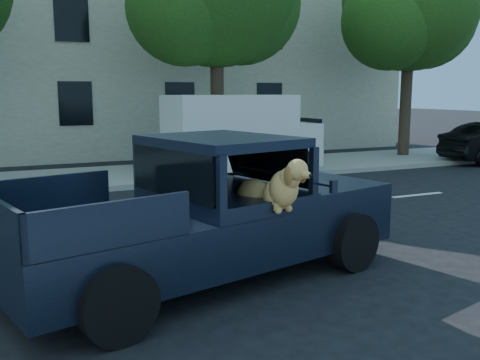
{
  "coord_description": "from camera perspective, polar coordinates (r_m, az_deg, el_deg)",
  "views": [
    {
      "loc": [
        -1.77,
        -6.94,
        2.62
      ],
      "look_at": [
        1.2,
        -0.49,
        1.45
      ],
      "focal_mm": 40.0,
      "sensor_mm": 36.0,
      "label": 1
    }
  ],
  "objects": [
    {
      "name": "building_main",
      "position": [
        23.99,
        -13.53,
        13.62
      ],
      "size": [
        26.0,
        6.0,
        9.0
      ],
      "primitive_type": "cube",
      "color": "beige",
      "rests_on": "ground"
    },
    {
      "name": "lane_stripes",
      "position": [
        11.31,
        -4.54,
        -4.02
      ],
      "size": [
        21.6,
        0.14,
        0.01
      ],
      "primitive_type": null,
      "color": "silver",
      "rests_on": "ground"
    },
    {
      "name": "mail_truck",
      "position": [
        16.5,
        -0.12,
        4.11
      ],
      "size": [
        4.66,
        2.43,
        2.53
      ],
      "rotation": [
        0.0,
        0.0,
        0.02
      ],
      "color": "silver",
      "rests_on": "ground"
    },
    {
      "name": "ground",
      "position": [
        7.62,
        -9.92,
        -10.88
      ],
      "size": [
        120.0,
        120.0,
        0.0
      ],
      "primitive_type": "plane",
      "color": "black",
      "rests_on": "ground"
    },
    {
      "name": "far_sidewalk",
      "position": [
        16.43,
        -18.2,
        -0.01
      ],
      "size": [
        60.0,
        4.0,
        0.15
      ],
      "primitive_type": "cube",
      "color": "gray",
      "rests_on": "ground"
    },
    {
      "name": "pickup_truck",
      "position": [
        7.52,
        -4.14,
        -5.62
      ],
      "size": [
        5.96,
        3.53,
        2.01
      ],
      "rotation": [
        0.0,
        0.0,
        0.24
      ],
      "color": "black",
      "rests_on": "ground"
    },
    {
      "name": "street_tree_right",
      "position": [
        22.42,
        17.73,
        16.88
      ],
      "size": [
        6.0,
        5.2,
        8.6
      ],
      "color": "#332619",
      "rests_on": "ground"
    }
  ]
}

